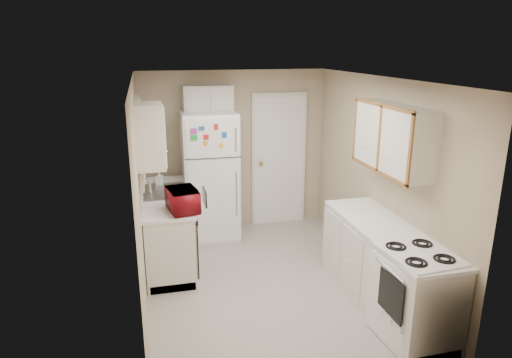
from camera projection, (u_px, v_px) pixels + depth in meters
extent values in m
plane|color=beige|center=(266.00, 282.00, 5.50)|extent=(3.80, 3.80, 0.00)
plane|color=white|center=(267.00, 79.00, 4.82)|extent=(3.80, 3.80, 0.00)
plane|color=#BCA88C|center=(139.00, 196.00, 4.84)|extent=(3.80, 3.80, 0.00)
plane|color=#BCA88C|center=(379.00, 179.00, 5.48)|extent=(3.80, 3.80, 0.00)
plane|color=#BCA88C|center=(234.00, 151.00, 6.93)|extent=(2.80, 2.80, 0.00)
plane|color=#BCA88C|center=(333.00, 261.00, 3.39)|extent=(2.80, 2.80, 0.00)
cube|color=silver|center=(167.00, 228.00, 5.96)|extent=(0.60, 1.80, 0.90)
cube|color=black|center=(194.00, 241.00, 5.46)|extent=(0.03, 0.58, 0.72)
cube|color=gray|center=(165.00, 194.00, 5.98)|extent=(0.54, 0.74, 0.16)
imported|color=maroon|center=(183.00, 198.00, 5.24)|extent=(0.50, 0.34, 0.31)
imported|color=white|center=(159.00, 178.00, 6.21)|extent=(0.11, 0.11, 0.20)
cube|color=silver|center=(140.00, 140.00, 5.72)|extent=(0.10, 0.98, 1.08)
cube|color=silver|center=(150.00, 136.00, 4.91)|extent=(0.30, 0.45, 0.70)
cube|color=white|center=(210.00, 176.00, 6.59)|extent=(0.78, 0.76, 1.86)
cube|color=silver|center=(208.00, 99.00, 6.47)|extent=(0.70, 0.30, 0.40)
cube|color=white|center=(279.00, 160.00, 7.11)|extent=(0.86, 0.06, 2.08)
cube|color=silver|center=(385.00, 268.00, 4.88)|extent=(0.60, 2.00, 0.90)
cube|color=white|center=(414.00, 301.00, 4.31)|extent=(0.61, 0.73, 0.84)
cube|color=silver|center=(393.00, 138.00, 4.81)|extent=(0.30, 1.20, 0.70)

